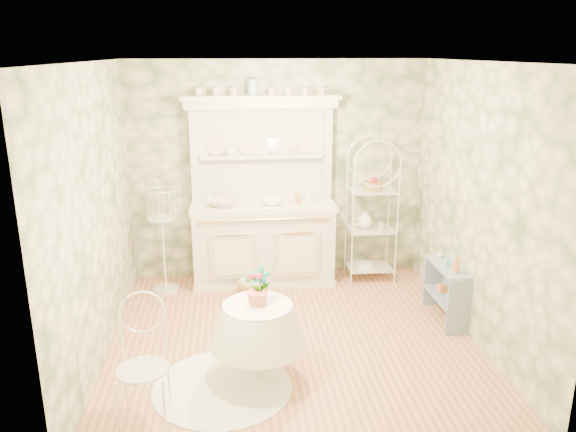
{
  "coord_description": "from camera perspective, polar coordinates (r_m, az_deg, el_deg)",
  "views": [
    {
      "loc": [
        -0.56,
        -5.03,
        2.79
      ],
      "look_at": [
        0.0,
        0.5,
        1.15
      ],
      "focal_mm": 35.0,
      "sensor_mm": 36.0,
      "label": 1
    }
  ],
  "objects": [
    {
      "name": "floor_basket",
      "position": [
        6.68,
        -3.69,
        -7.24
      ],
      "size": [
        0.34,
        0.34,
        0.22
      ],
      "primitive_type": "cylinder",
      "rotation": [
        0.0,
        0.0,
        0.01
      ],
      "color": "#AE8C43",
      "rests_on": "floor"
    },
    {
      "name": "lace_rug",
      "position": [
        5.09,
        -6.66,
        -16.85
      ],
      "size": [
        1.54,
        1.54,
        0.01
      ],
      "primitive_type": "cylinder",
      "rotation": [
        0.0,
        0.0,
        0.33
      ],
      "color": "white",
      "rests_on": "floor"
    },
    {
      "name": "wall_back",
      "position": [
        7.0,
        -1.08,
        4.58
      ],
      "size": [
        3.6,
        3.6,
        0.0
      ],
      "primitive_type": "plane",
      "color": "beige",
      "rests_on": "floor"
    },
    {
      "name": "wall_left",
      "position": [
        5.37,
        -18.89,
        -0.01
      ],
      "size": [
        3.6,
        3.6,
        0.0
      ],
      "primitive_type": "plane",
      "color": "beige",
      "rests_on": "floor"
    },
    {
      "name": "bowl_white",
      "position": [
        6.74,
        -1.61,
        1.18
      ],
      "size": [
        0.31,
        0.31,
        0.08
      ],
      "primitive_type": "imported",
      "rotation": [
        0.0,
        0.0,
        -0.41
      ],
      "color": "white",
      "rests_on": "kitchen_dresser"
    },
    {
      "name": "cup_right",
      "position": [
        6.85,
        0.5,
        6.53
      ],
      "size": [
        0.11,
        0.11,
        0.08
      ],
      "primitive_type": "imported",
      "rotation": [
        0.0,
        0.0,
        -0.38
      ],
      "color": "white",
      "rests_on": "kitchen_dresser"
    },
    {
      "name": "birdcage_stand",
      "position": [
        6.75,
        -12.63,
        -1.53
      ],
      "size": [
        0.38,
        0.38,
        1.51
      ],
      "primitive_type": "cube",
      "rotation": [
        0.0,
        0.0,
        -0.07
      ],
      "color": "white",
      "rests_on": "floor"
    },
    {
      "name": "kitchen_dresser",
      "position": [
        6.76,
        -2.56,
        2.35
      ],
      "size": [
        1.87,
        0.61,
        2.29
      ],
      "primitive_type": "cube",
      "color": "silver",
      "rests_on": "floor"
    },
    {
      "name": "bottle_blue",
      "position": [
        6.11,
        15.79,
        -4.67
      ],
      "size": [
        0.06,
        0.06,
        0.11
      ],
      "primitive_type": "imported",
      "rotation": [
        0.0,
        0.0,
        0.15
      ],
      "color": "#7BB7CC",
      "rests_on": "side_shelf"
    },
    {
      "name": "round_table",
      "position": [
        5.01,
        -3.05,
        -12.88
      ],
      "size": [
        0.77,
        0.77,
        0.67
      ],
      "primitive_type": "cylinder",
      "rotation": [
        0.0,
        0.0,
        -0.3
      ],
      "color": "white",
      "rests_on": "floor"
    },
    {
      "name": "ceiling",
      "position": [
        5.06,
        0.59,
        15.42
      ],
      "size": [
        3.6,
        3.6,
        0.0
      ],
      "primitive_type": "plane",
      "color": "white",
      "rests_on": "floor"
    },
    {
      "name": "bottle_glass",
      "position": [
        6.37,
        15.21,
        -3.81
      ],
      "size": [
        0.1,
        0.1,
        0.1
      ],
      "primitive_type": "imported",
      "rotation": [
        0.0,
        0.0,
        -0.42
      ],
      "color": "silver",
      "rests_on": "side_shelf"
    },
    {
      "name": "bakers_rack",
      "position": [
        7.01,
        8.47,
        0.19
      ],
      "size": [
        0.53,
        0.39,
        1.7
      ],
      "primitive_type": "cube",
      "rotation": [
        0.0,
        0.0,
        -0.02
      ],
      "color": "white",
      "rests_on": "floor"
    },
    {
      "name": "floor",
      "position": [
        5.78,
        0.51,
        -12.43
      ],
      "size": [
        3.6,
        3.6,
        0.0
      ],
      "primitive_type": "plane",
      "color": "tan",
      "rests_on": "ground"
    },
    {
      "name": "potted_geranium",
      "position": [
        4.8,
        -2.8,
        -7.41
      ],
      "size": [
        0.18,
        0.12,
        0.33
      ],
      "primitive_type": "imported",
      "rotation": [
        0.0,
        0.0,
        -0.04
      ],
      "color": "#3F7238",
      "rests_on": "round_table"
    },
    {
      "name": "wall_front",
      "position": [
        3.58,
        3.76,
        -7.34
      ],
      "size": [
        3.6,
        3.6,
        0.0
      ],
      "primitive_type": "plane",
      "color": "beige",
      "rests_on": "floor"
    },
    {
      "name": "wall_right",
      "position": [
        5.74,
        18.72,
        1.02
      ],
      "size": [
        3.6,
        3.6,
        0.0
      ],
      "primitive_type": "plane",
      "color": "beige",
      "rests_on": "floor"
    },
    {
      "name": "bowl_floral",
      "position": [
        6.73,
        -6.56,
        1.06
      ],
      "size": [
        0.38,
        0.38,
        0.08
      ],
      "primitive_type": "imported",
      "rotation": [
        0.0,
        0.0,
        -0.2
      ],
      "color": "white",
      "rests_on": "kitchen_dresser"
    },
    {
      "name": "cup_left",
      "position": [
        6.81,
        -5.89,
        6.38
      ],
      "size": [
        0.12,
        0.12,
        0.09
      ],
      "primitive_type": "imported",
      "rotation": [
        0.0,
        0.0,
        -0.11
      ],
      "color": "white",
      "rests_on": "kitchen_dresser"
    },
    {
      "name": "bottle_amber",
      "position": [
        5.98,
        16.72,
        -4.95
      ],
      "size": [
        0.09,
        0.09,
        0.18
      ],
      "primitive_type": "imported",
      "rotation": [
        0.0,
        0.0,
        -0.38
      ],
      "color": "#D0783F",
      "rests_on": "side_shelf"
    },
    {
      "name": "side_shelf",
      "position": [
        6.28,
        15.77,
        -7.51
      ],
      "size": [
        0.33,
        0.74,
        0.61
      ],
      "primitive_type": "cube",
      "rotation": [
        0.0,
        0.0,
        0.1
      ],
      "color": "#7B90A8",
      "rests_on": "floor"
    },
    {
      "name": "cafe_chair",
      "position": [
        4.58,
        -14.58,
        -14.69
      ],
      "size": [
        0.48,
        0.48,
        0.93
      ],
      "primitive_type": "cube",
      "rotation": [
        0.0,
        0.0,
        0.13
      ],
      "color": "white",
      "rests_on": "floor"
    }
  ]
}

